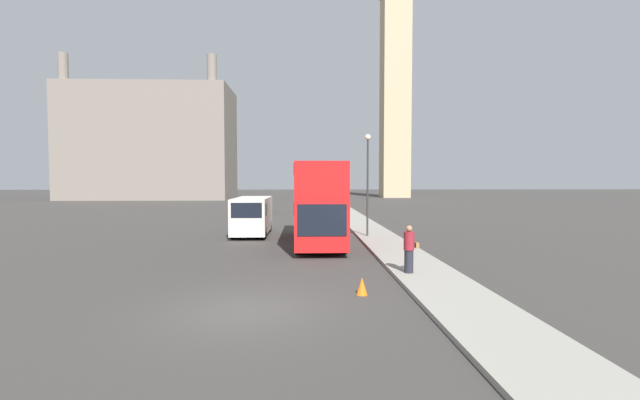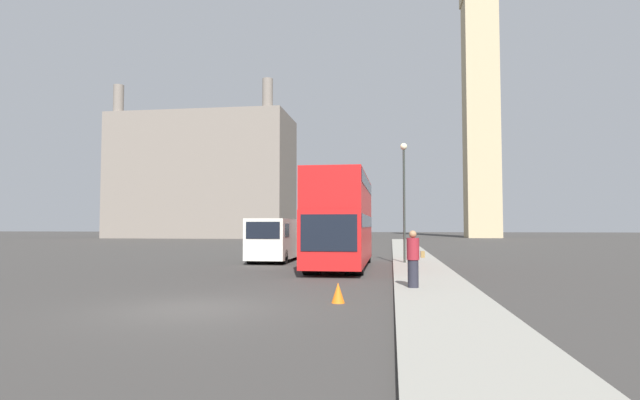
{
  "view_description": "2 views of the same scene",
  "coord_description": "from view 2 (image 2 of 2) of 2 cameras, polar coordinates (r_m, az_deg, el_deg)",
  "views": [
    {
      "loc": [
        1.71,
        -11.7,
        3.6
      ],
      "look_at": [
        2.55,
        11.36,
        2.52
      ],
      "focal_mm": 24.0,
      "sensor_mm": 36.0,
      "label": 1
    },
    {
      "loc": [
        4.93,
        -11.87,
        2.06
      ],
      "look_at": [
        0.23,
        20.96,
        3.77
      ],
      "focal_mm": 28.0,
      "sensor_mm": 36.0,
      "label": 2
    }
  ],
  "objects": [
    {
      "name": "pedestrian",
      "position": [
        15.84,
        10.61,
        -6.64
      ],
      "size": [
        0.55,
        0.39,
        1.76
      ],
      "color": "#23232D",
      "rests_on": "sidewalk_strip"
    },
    {
      "name": "ground_plane",
      "position": [
        13.02,
        -14.54,
        -11.98
      ],
      "size": [
        300.0,
        300.0,
        0.0
      ],
      "primitive_type": "plane",
      "color": "#383533"
    },
    {
      "name": "street_lamp",
      "position": [
        26.47,
        9.58,
        1.73
      ],
      "size": [
        0.36,
        0.36,
        6.25
      ],
      "color": "#2D332D",
      "rests_on": "sidewalk_strip"
    },
    {
      "name": "white_van",
      "position": [
        28.91,
        -5.12,
        -4.41
      ],
      "size": [
        2.16,
        5.92,
        2.45
      ],
      "color": "silver",
      "rests_on": "ground_plane"
    },
    {
      "name": "red_double_decker_bus",
      "position": [
        24.5,
        2.46,
        -1.96
      ],
      "size": [
        2.58,
        10.06,
        4.47
      ],
      "color": "red",
      "rests_on": "ground_plane"
    },
    {
      "name": "parked_sedan",
      "position": [
        48.52,
        -1.42,
        -4.56
      ],
      "size": [
        1.86,
        4.66,
        1.55
      ],
      "color": "black",
      "rests_on": "ground_plane"
    },
    {
      "name": "traffic_cone",
      "position": [
        13.55,
        2.08,
        -10.53
      ],
      "size": [
        0.36,
        0.36,
        0.55
      ],
      "color": "orange",
      "rests_on": "ground_plane"
    },
    {
      "name": "building_block_distant",
      "position": [
        88.77,
        -13.12,
        2.57
      ],
      "size": [
        29.96,
        13.99,
        25.47
      ],
      "color": "slate",
      "rests_on": "ground_plane"
    },
    {
      "name": "sidewalk_strip",
      "position": [
        12.11,
        14.7,
        -12.31
      ],
      "size": [
        2.52,
        120.0,
        0.15
      ],
      "color": "gray",
      "rests_on": "ground_plane"
    },
    {
      "name": "clock_tower",
      "position": [
        94.16,
        17.81,
        14.85
      ],
      "size": [
        5.98,
        6.15,
        59.74
      ],
      "color": "tan",
      "rests_on": "ground_plane"
    }
  ]
}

